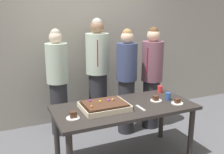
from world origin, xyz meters
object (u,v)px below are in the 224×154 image
Objects in this scene: person_serving_front at (98,72)px; person_striped_tie_right at (152,77)px; plated_slice_near_right at (156,99)px; drink_cup_nearest at (160,89)px; person_green_shirt_behind at (127,80)px; drink_cup_middle at (168,96)px; plated_slice_near_left at (73,116)px; party_table at (125,113)px; plated_slice_far_left at (177,102)px; person_far_right_suit at (58,81)px; sheet_cake at (104,106)px; cake_server_utensil at (141,108)px.

person_striped_tie_right is at bearing 79.77° from person_serving_front.
drink_cup_nearest is at bearing 47.76° from plated_slice_near_right.
person_serving_front is 1.09× the size of person_green_shirt_behind.
person_serving_front is at bearing -99.16° from person_green_shirt_behind.
person_green_shirt_behind is 0.47m from person_striped_tie_right.
plated_slice_near_left is at bearing -176.46° from drink_cup_middle.
drink_cup_nearest reaches higher than party_table.
person_far_right_suit reaches higher than plated_slice_far_left.
party_table is 1.27m from person_far_right_suit.
person_serving_front is at bearing -59.40° from person_striped_tie_right.
person_striped_tie_right is at bearing 28.37° from plated_slice_near_left.
drink_cup_middle is (0.90, -0.05, 0.01)m from sheet_cake.
plated_slice_far_left reaches higher than party_table.
person_striped_tie_right is at bearing 72.43° from drink_cup_nearest.
person_striped_tie_right is (0.14, 0.44, 0.07)m from drink_cup_nearest.
drink_cup_nearest is 1.00× the size of drink_cup_middle.
sheet_cake is 0.94m from plated_slice_far_left.
drink_cup_middle is (0.63, -0.03, 0.14)m from party_table.
plated_slice_near_left is 1.76m from person_striped_tie_right.
party_table is 0.79m from drink_cup_nearest.
plated_slice_far_left is (0.19, -0.20, -0.00)m from plated_slice_near_right.
plated_slice_far_left is at bearing -13.40° from sheet_cake.
drink_cup_middle is at bearing 96.97° from plated_slice_far_left.
person_green_shirt_behind reaches higher than plated_slice_near_right.
person_striped_tie_right is (0.71, 0.87, 0.11)m from cake_server_utensil.
person_green_shirt_behind reaches higher than plated_slice_far_left.
drink_cup_middle is (1.32, 0.08, 0.02)m from plated_slice_near_left.
drink_cup_nearest is (0.98, 0.27, 0.01)m from sheet_cake.
plated_slice_far_left is at bearing 59.22° from person_green_shirt_behind.
sheet_cake is 0.34× the size of person_green_shirt_behind.
party_table is 0.30m from sheet_cake.
plated_slice_near_left is (-0.43, -0.13, -0.01)m from sheet_cake.
plated_slice_near_right is 0.35m from cake_server_utensil.
plated_slice_near_right is at bearing 5.53° from plated_slice_near_left.
plated_slice_near_right is 0.72m from person_green_shirt_behind.
plated_slice_far_left is (0.92, -0.22, -0.02)m from sheet_cake.
party_table is at bearing -158.40° from drink_cup_nearest.
person_far_right_suit reaches higher than person_green_shirt_behind.
plated_slice_near_right is (0.46, 0.00, 0.12)m from party_table.
plated_slice_near_right is at bearing -1.37° from sheet_cake.
drink_cup_nearest is at bearing 15.19° from sheet_cake.
party_table is 0.23m from cake_server_utensil.
party_table is 1.14m from person_striped_tie_right.
plated_slice_near_right is 0.09× the size of person_striped_tie_right.
person_green_shirt_behind is (0.66, 0.70, 0.08)m from sheet_cake.
person_striped_tie_right is (0.78, -0.40, -0.06)m from person_serving_front.
person_striped_tie_right is at bearing 61.25° from plated_slice_near_right.
person_far_right_suit is at bearing 148.03° from drink_cup_nearest.
sheet_cake is at bearing 177.01° from drink_cup_middle.
drink_cup_nearest is at bearing 82.28° from plated_slice_far_left.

